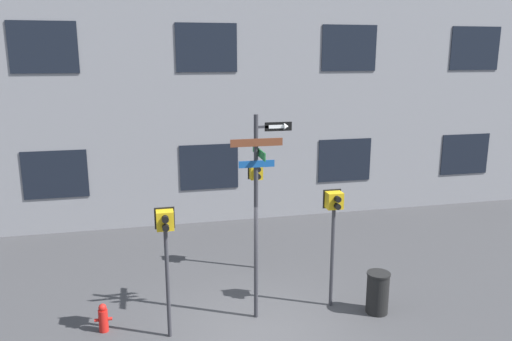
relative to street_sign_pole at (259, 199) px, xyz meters
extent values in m
plane|color=#38383A|center=(-0.16, -0.70, -2.67)|extent=(60.00, 60.00, 0.00)
cube|color=gray|center=(-0.16, 6.78, 3.09)|extent=(24.00, 0.60, 11.51)
cube|color=black|center=(-4.96, 6.46, -0.75)|extent=(1.94, 0.03, 1.51)
cube|color=black|center=(-0.16, 6.46, -0.75)|extent=(1.94, 0.03, 1.51)
cube|color=black|center=(4.64, 6.46, -0.75)|extent=(1.94, 0.03, 1.51)
cube|color=black|center=(9.44, 6.46, -0.75)|extent=(1.94, 0.03, 1.51)
cube|color=black|center=(-4.96, 6.46, 3.09)|extent=(1.94, 0.03, 1.51)
cube|color=black|center=(-0.16, 6.46, 3.09)|extent=(1.94, 0.03, 1.51)
cube|color=black|center=(4.64, 6.46, 3.09)|extent=(1.94, 0.03, 1.51)
cube|color=black|center=(9.44, 6.46, 3.09)|extent=(1.94, 0.03, 1.51)
cylinder|color=#2D2D33|center=(-0.05, 0.01, -0.46)|extent=(0.09, 0.09, 4.40)
cube|color=#2D2D33|center=(0.17, 0.01, 1.48)|extent=(0.45, 0.05, 0.05)
cube|color=brown|center=(-0.05, -0.05, 1.18)|extent=(1.07, 0.02, 0.16)
cube|color=#196B2D|center=(0.01, 0.01, 0.97)|extent=(0.02, 1.05, 0.16)
cube|color=#14478C|center=(-0.05, -0.05, 0.75)|extent=(0.74, 0.02, 0.14)
cube|color=black|center=(0.40, -0.01, 1.48)|extent=(0.56, 0.02, 0.18)
cube|color=white|center=(0.36, -0.02, 1.48)|extent=(0.32, 0.01, 0.07)
cone|color=white|center=(0.56, -0.02, 1.48)|extent=(0.10, 0.14, 0.14)
cylinder|color=#2D2D33|center=(-1.92, -0.35, -1.53)|extent=(0.08, 0.08, 2.28)
cube|color=gold|center=(-1.92, -0.35, -0.20)|extent=(0.33, 0.26, 0.37)
cube|color=black|center=(-1.92, -0.21, -0.20)|extent=(0.39, 0.02, 0.43)
cylinder|color=black|center=(-1.92, -0.54, -0.12)|extent=(0.13, 0.12, 0.13)
cylinder|color=black|center=(-1.92, -0.54, -0.28)|extent=(0.13, 0.12, 0.13)
cylinder|color=orange|center=(-1.92, -0.48, -0.12)|extent=(0.10, 0.01, 0.10)
cylinder|color=#2D2D33|center=(1.71, 0.13, -1.52)|extent=(0.08, 0.08, 2.30)
cube|color=gold|center=(1.71, 0.13, -0.19)|extent=(0.35, 0.26, 0.36)
cube|color=black|center=(1.71, 0.27, -0.19)|extent=(0.41, 0.02, 0.42)
cylinder|color=black|center=(1.71, -0.06, -0.10)|extent=(0.13, 0.12, 0.13)
cylinder|color=black|center=(1.71, -0.06, -0.27)|extent=(0.13, 0.12, 0.13)
cylinder|color=silver|center=(1.71, 0.00, -0.10)|extent=(0.10, 0.01, 0.10)
cylinder|color=#2D2D33|center=(0.52, 2.50, -1.45)|extent=(0.08, 0.08, 2.44)
cube|color=gold|center=(0.52, 2.50, -0.02)|extent=(0.31, 0.26, 0.41)
cube|color=black|center=(0.52, 2.64, -0.02)|extent=(0.37, 0.02, 0.47)
cylinder|color=black|center=(0.52, 2.31, 0.08)|extent=(0.15, 0.12, 0.15)
cylinder|color=black|center=(0.52, 2.31, -0.11)|extent=(0.15, 0.12, 0.15)
cylinder|color=silver|center=(0.52, 2.37, 0.08)|extent=(0.12, 0.01, 0.12)
cylinder|color=red|center=(-3.23, 0.15, -2.43)|extent=(0.19, 0.19, 0.48)
sphere|color=red|center=(-3.23, 0.15, -2.14)|extent=(0.16, 0.16, 0.16)
cylinder|color=red|center=(-3.37, 0.15, -2.41)|extent=(0.08, 0.07, 0.07)
cylinder|color=red|center=(-3.10, 0.15, -2.41)|extent=(0.08, 0.07, 0.07)
cylinder|color=black|center=(2.59, -0.40, -2.22)|extent=(0.49, 0.49, 0.90)
cylinder|color=black|center=(2.59, -0.40, -1.75)|extent=(0.51, 0.51, 0.04)
camera|label=1|loc=(-2.26, -9.57, 2.90)|focal=35.00mm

